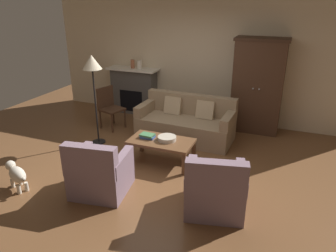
{
  "coord_description": "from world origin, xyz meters",
  "views": [
    {
      "loc": [
        2.05,
        -4.44,
        2.68
      ],
      "look_at": [
        0.09,
        0.46,
        0.55
      ],
      "focal_mm": 33.89,
      "sensor_mm": 36.0,
      "label": 1
    }
  ],
  "objects": [
    {
      "name": "side_chair_wooden",
      "position": [
        -1.6,
        1.2,
        0.51
      ],
      "size": [
        0.55,
        0.55,
        0.9
      ],
      "color": "#472D1E",
      "rests_on": "ground"
    },
    {
      "name": "dog",
      "position": [
        -1.58,
        -1.46,
        0.25
      ],
      "size": [
        0.54,
        0.34,
        0.39
      ],
      "color": "beige",
      "rests_on": "ground"
    },
    {
      "name": "back_wall",
      "position": [
        0.0,
        2.55,
        1.4
      ],
      "size": [
        7.2,
        0.1,
        2.8
      ],
      "primitive_type": "cube",
      "color": "beige",
      "rests_on": "ground"
    },
    {
      "name": "armchair_near_left",
      "position": [
        -0.36,
        -1.09,
        0.32
      ],
      "size": [
        0.88,
        0.88,
        0.88
      ],
      "color": "gray",
      "rests_on": "ground"
    },
    {
      "name": "couch",
      "position": [
        0.16,
        1.26,
        0.32
      ],
      "size": [
        1.94,
        0.91,
        0.86
      ],
      "color": "#937A5B",
      "rests_on": "ground"
    },
    {
      "name": "fruit_bowl",
      "position": [
        0.2,
        0.15,
        0.46
      ],
      "size": [
        0.32,
        0.32,
        0.07
      ],
      "primitive_type": "cylinder",
      "color": "beige",
      "rests_on": "coffee_table"
    },
    {
      "name": "armoire",
      "position": [
        1.4,
        2.22,
        0.99
      ],
      "size": [
        1.06,
        0.57,
        1.96
      ],
      "color": "#472D1E",
      "rests_on": "ground"
    },
    {
      "name": "mantel_vase_cream",
      "position": [
        -1.37,
        2.28,
        1.22
      ],
      "size": [
        0.13,
        0.13,
        0.2
      ],
      "primitive_type": "cylinder",
      "color": "beige",
      "rests_on": "fireplace"
    },
    {
      "name": "book_stack",
      "position": [
        -0.16,
        0.12,
        0.45
      ],
      "size": [
        0.26,
        0.19,
        0.07
      ],
      "color": "#38569E",
      "rests_on": "coffee_table"
    },
    {
      "name": "armchair_near_right",
      "position": [
        1.3,
        -0.89,
        0.32
      ],
      "size": [
        0.92,
        0.92,
        0.88
      ],
      "color": "gray",
      "rests_on": "ground"
    },
    {
      "name": "ground_plane",
      "position": [
        0.0,
        0.0,
        0.0
      ],
      "size": [
        9.6,
        9.6,
        0.0
      ],
      "primitive_type": "plane",
      "color": "brown"
    },
    {
      "name": "mantel_vase_terracotta",
      "position": [
        -1.55,
        2.28,
        1.22
      ],
      "size": [
        0.09,
        0.09,
        0.2
      ],
      "primitive_type": "cylinder",
      "color": "#A86042",
      "rests_on": "fireplace"
    },
    {
      "name": "coffee_table",
      "position": [
        0.1,
        0.11,
        0.37
      ],
      "size": [
        1.1,
        0.6,
        0.42
      ],
      "color": "brown",
      "rests_on": "ground"
    },
    {
      "name": "floor_lamp",
      "position": [
        -1.38,
        0.4,
        1.5
      ],
      "size": [
        0.36,
        0.36,
        1.74
      ],
      "color": "black",
      "rests_on": "ground"
    },
    {
      "name": "fireplace",
      "position": [
        -1.55,
        2.3,
        0.57
      ],
      "size": [
        1.26,
        0.48,
        1.12
      ],
      "color": "#4C4947",
      "rests_on": "ground"
    }
  ]
}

